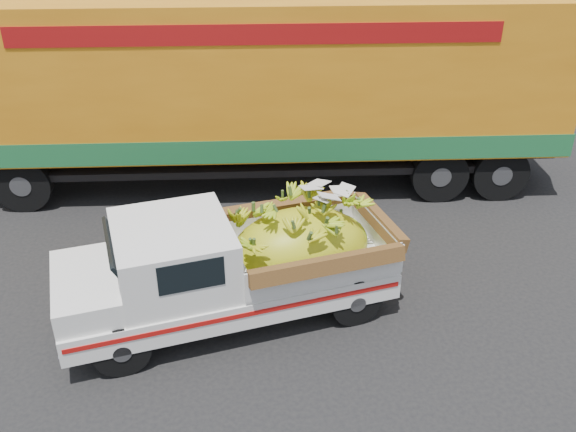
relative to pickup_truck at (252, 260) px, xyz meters
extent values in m
plane|color=black|center=(-0.97, -0.40, -0.89)|extent=(100.00, 100.00, 0.00)
cube|color=gray|center=(-0.97, 6.84, -0.81)|extent=(60.00, 0.25, 0.15)
cube|color=gray|center=(-0.97, 8.94, -0.82)|extent=(60.00, 4.00, 0.14)
cylinder|color=black|center=(-1.77, -1.14, -0.51)|extent=(0.79, 0.38, 0.76)
cylinder|color=black|center=(-2.09, 0.29, -0.51)|extent=(0.79, 0.38, 0.76)
cylinder|color=black|center=(1.45, -0.43, -0.51)|extent=(0.79, 0.38, 0.76)
cylinder|color=black|center=(1.14, 1.00, -0.51)|extent=(0.79, 0.38, 0.76)
cube|color=silver|center=(-0.37, -0.08, -0.33)|extent=(4.96, 2.68, 0.39)
cube|color=#A50F0C|center=(-0.18, -0.92, -0.27)|extent=(4.51, 1.00, 0.07)
cube|color=silver|center=(-2.62, -0.58, -0.44)|extent=(0.46, 1.65, 0.14)
cube|color=silver|center=(-2.25, -0.50, 0.04)|extent=(1.18, 1.75, 0.36)
cube|color=silver|center=(-1.07, -0.24, 0.31)|extent=(1.87, 1.93, 0.90)
cube|color=black|center=(-0.80, -1.02, 0.48)|extent=(0.84, 0.19, 0.42)
cube|color=silver|center=(0.81, 0.18, 0.12)|extent=(2.62, 2.16, 0.51)
ellipsoid|color=gold|center=(0.71, 0.16, 0.01)|extent=(2.33, 1.78, 1.28)
cylinder|color=black|center=(5.03, 3.14, -0.34)|extent=(1.12, 0.38, 1.10)
cylinder|color=black|center=(5.14, 5.13, -0.34)|extent=(1.12, 0.38, 1.10)
cylinder|color=black|center=(3.83, 3.20, -0.34)|extent=(1.12, 0.38, 1.10)
cylinder|color=black|center=(3.94, 5.20, -0.34)|extent=(1.12, 0.38, 1.10)
cylinder|color=black|center=(-4.16, 3.64, -0.34)|extent=(1.12, 0.38, 1.10)
cylinder|color=black|center=(-4.05, 5.63, -0.34)|extent=(1.12, 0.38, 1.10)
cube|color=black|center=(0.39, 4.39, -0.11)|extent=(12.04, 1.65, 0.36)
cube|color=orange|center=(0.39, 4.39, 1.49)|extent=(11.88, 3.14, 2.84)
cube|color=#1B6131|center=(0.39, 4.39, 0.32)|extent=(11.94, 3.16, 0.45)
cube|color=maroon|center=(0.32, 3.13, 2.46)|extent=(8.39, 0.48, 0.35)
camera|label=1|loc=(-0.29, -7.73, 5.08)|focal=40.00mm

